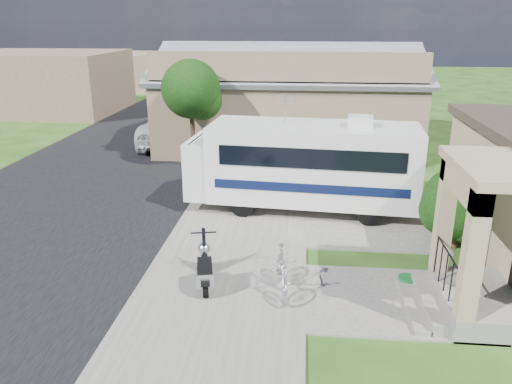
# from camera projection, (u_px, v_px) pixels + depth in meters

# --- Properties ---
(ground) EXTENTS (120.00, 120.00, 0.00)m
(ground) POSITION_uv_depth(u_px,v_px,m) (266.00, 274.00, 12.54)
(ground) COLOR #1D3B10
(street_slab) EXTENTS (9.00, 80.00, 0.02)m
(street_slab) POSITION_uv_depth(u_px,v_px,m) (119.00, 160.00, 22.63)
(street_slab) COLOR black
(street_slab) RESTS_ON ground
(sidewalk_slab) EXTENTS (4.00, 80.00, 0.06)m
(sidewalk_slab) POSITION_uv_depth(u_px,v_px,m) (261.00, 163.00, 22.03)
(sidewalk_slab) COLOR #5F5C55
(sidewalk_slab) RESTS_ON ground
(driveway_slab) EXTENTS (7.00, 6.00, 0.05)m
(driveway_slab) POSITION_uv_depth(u_px,v_px,m) (321.00, 210.00, 16.63)
(driveway_slab) COLOR #5F5C55
(driveway_slab) RESTS_ON ground
(walk_slab) EXTENTS (4.00, 3.00, 0.05)m
(walk_slab) POSITION_uv_depth(u_px,v_px,m) (394.00, 300.00, 11.32)
(walk_slab) COLOR #5F5C55
(walk_slab) RESTS_ON ground
(warehouse) EXTENTS (12.50, 8.40, 5.04)m
(warehouse) POSITION_uv_depth(u_px,v_px,m) (288.00, 105.00, 25.02)
(warehouse) COLOR #866D54
(warehouse) RESTS_ON ground
(distant_bldg_far) EXTENTS (10.00, 8.00, 4.00)m
(distant_bldg_far) POSITION_uv_depth(u_px,v_px,m) (44.00, 82.00, 34.14)
(distant_bldg_far) COLOR brown
(distant_bldg_far) RESTS_ON ground
(distant_bldg_near) EXTENTS (8.00, 7.00, 3.20)m
(distant_bldg_near) POSITION_uv_depth(u_px,v_px,m) (131.00, 71.00, 45.37)
(distant_bldg_near) COLOR #866D54
(distant_bldg_near) RESTS_ON ground
(street_tree_a) EXTENTS (2.44, 2.40, 4.58)m
(street_tree_a) POSITION_uv_depth(u_px,v_px,m) (194.00, 92.00, 20.33)
(street_tree_a) COLOR black
(street_tree_a) RESTS_ON ground
(street_tree_b) EXTENTS (2.44, 2.40, 4.73)m
(street_tree_b) POSITION_uv_depth(u_px,v_px,m) (230.00, 67.00, 29.68)
(street_tree_b) COLOR black
(street_tree_b) RESTS_ON ground
(street_tree_c) EXTENTS (2.44, 2.40, 4.42)m
(street_tree_c) POSITION_uv_depth(u_px,v_px,m) (247.00, 60.00, 38.24)
(street_tree_c) COLOR black
(street_tree_c) RESTS_ON ground
(motorhome) EXTENTS (7.56, 2.91, 3.79)m
(motorhome) POSITION_uv_depth(u_px,v_px,m) (304.00, 163.00, 16.24)
(motorhome) COLOR silver
(motorhome) RESTS_ON ground
(shrub) EXTENTS (2.25, 2.15, 2.76)m
(shrub) POSITION_uv_depth(u_px,v_px,m) (462.00, 200.00, 13.58)
(shrub) COLOR black
(shrub) RESTS_ON ground
(scooter) EXTENTS (0.75, 1.75, 1.16)m
(scooter) POSITION_uv_depth(u_px,v_px,m) (205.00, 268.00, 11.72)
(scooter) COLOR black
(scooter) RESTS_ON ground
(bicycle) EXTENTS (0.76, 1.83, 1.07)m
(bicycle) POSITION_uv_depth(u_px,v_px,m) (282.00, 273.00, 11.45)
(bicycle) COLOR #AAABB2
(bicycle) RESTS_ON ground
(pickup_truck) EXTENTS (3.58, 6.68, 1.79)m
(pickup_truck) POSITION_uv_depth(u_px,v_px,m) (175.00, 126.00, 25.51)
(pickup_truck) COLOR silver
(pickup_truck) RESTS_ON ground
(van) EXTENTS (3.69, 6.75, 1.86)m
(van) POSITION_uv_depth(u_px,v_px,m) (188.00, 106.00, 31.26)
(van) COLOR silver
(van) RESTS_ON ground
(garden_hose) EXTENTS (0.43, 0.43, 0.20)m
(garden_hose) POSITION_uv_depth(u_px,v_px,m) (407.00, 282.00, 11.96)
(garden_hose) COLOR #125A22
(garden_hose) RESTS_ON ground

